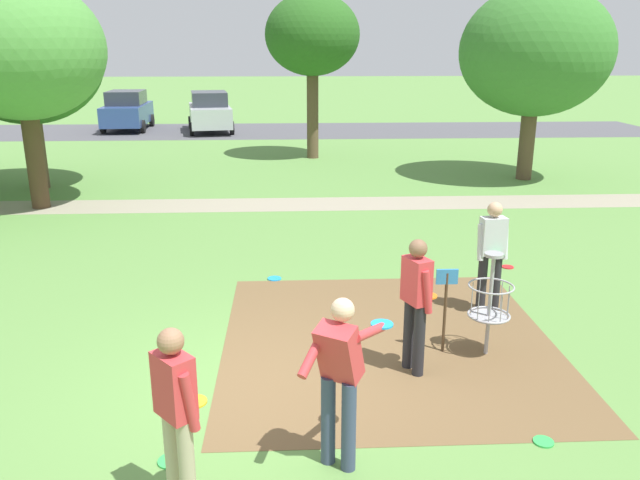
# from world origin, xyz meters

# --- Properties ---
(ground_plane) EXTENTS (160.00, 160.00, 0.00)m
(ground_plane) POSITION_xyz_m (0.00, 0.00, 0.00)
(ground_plane) COLOR #5B8942
(dirt_tee_pad) EXTENTS (4.47, 4.78, 0.01)m
(dirt_tee_pad) POSITION_xyz_m (1.72, 1.12, 0.00)
(dirt_tee_pad) COLOR brown
(dirt_tee_pad) RESTS_ON ground
(disc_golf_basket) EXTENTS (0.98, 0.58, 1.39)m
(disc_golf_basket) POSITION_xyz_m (2.88, 0.70, 0.75)
(disc_golf_basket) COLOR #9E9EA3
(disc_golf_basket) RESTS_ON ground
(player_foreground_watching) EXTENTS (0.45, 0.49, 1.71)m
(player_foreground_watching) POSITION_xyz_m (1.90, 0.29, 0.97)
(player_foreground_watching) COLOR #232328
(player_foreground_watching) RESTS_ON ground
(player_throwing) EXTENTS (0.96, 0.80, 1.71)m
(player_throwing) POSITION_xyz_m (0.84, -1.50, 0.99)
(player_throwing) COLOR #384260
(player_throwing) RESTS_ON ground
(player_waiting_left) EXTENTS (0.48, 0.42, 1.71)m
(player_waiting_left) POSITION_xyz_m (3.37, 2.06, 0.97)
(player_waiting_left) COLOR #232328
(player_waiting_left) RESTS_ON ground
(player_waiting_right) EXTENTS (0.45, 0.46, 1.71)m
(player_waiting_right) POSITION_xyz_m (-0.57, -2.02, 0.97)
(player_waiting_right) COLOR tan
(player_waiting_right) RESTS_ON ground
(frisbee_near_basket) EXTENTS (0.25, 0.25, 0.02)m
(frisbee_near_basket) POSITION_xyz_m (-0.79, -1.39, 0.01)
(frisbee_near_basket) COLOR green
(frisbee_near_basket) RESTS_ON ground
(frisbee_by_tee) EXTENTS (0.21, 0.21, 0.02)m
(frisbee_by_tee) POSITION_xyz_m (2.95, -1.26, 0.01)
(frisbee_by_tee) COLOR green
(frisbee_by_tee) RESTS_ON ground
(frisbee_mid_grass) EXTENTS (0.24, 0.24, 0.02)m
(frisbee_mid_grass) POSITION_xyz_m (0.11, 3.60, 0.01)
(frisbee_mid_grass) COLOR #1E93DB
(frisbee_mid_grass) RESTS_ON ground
(frisbee_far_left) EXTENTS (0.21, 0.21, 0.02)m
(frisbee_far_left) POSITION_xyz_m (4.36, 3.99, 0.01)
(frisbee_far_left) COLOR red
(frisbee_far_left) RESTS_ON ground
(tree_near_left) EXTENTS (4.06, 4.06, 5.25)m
(tree_near_left) POSITION_xyz_m (-6.64, 11.29, 3.51)
(tree_near_left) COLOR brown
(tree_near_left) RESTS_ON ground
(tree_mid_center) EXTENTS (4.33, 4.33, 5.56)m
(tree_mid_center) POSITION_xyz_m (7.51, 11.88, 3.71)
(tree_mid_center) COLOR brown
(tree_mid_center) RESTS_ON ground
(tree_mid_right) EXTENTS (3.25, 3.25, 5.63)m
(tree_mid_right) POSITION_xyz_m (1.25, 15.98, 4.20)
(tree_mid_right) COLOR brown
(tree_mid_right) RESTS_ON ground
(tree_far_left) EXTENTS (3.87, 3.87, 5.46)m
(tree_far_left) POSITION_xyz_m (-5.82, 9.00, 3.79)
(tree_far_left) COLOR #4C3823
(tree_far_left) RESTS_ON ground
(parking_lot_strip) EXTENTS (36.00, 6.00, 0.01)m
(parking_lot_strip) POSITION_xyz_m (0.00, 23.67, 0.00)
(parking_lot_strip) COLOR #4C4C51
(parking_lot_strip) RESTS_ON ground
(parked_car_leftmost) EXTENTS (2.13, 4.28, 1.84)m
(parked_car_leftmost) POSITION_xyz_m (-7.30, 24.36, 0.92)
(parked_car_leftmost) COLOR #2D4784
(parked_car_leftmost) RESTS_ON ground
(parked_car_center_left) EXTENTS (2.48, 4.44, 1.84)m
(parked_car_center_left) POSITION_xyz_m (-3.29, 23.54, 0.92)
(parked_car_center_left) COLOR #B2B7BC
(parked_car_center_left) RESTS_ON ground
(gravel_path) EXTENTS (40.00, 1.42, 0.00)m
(gravel_path) POSITION_xyz_m (0.00, 8.99, 0.00)
(gravel_path) COLOR gray
(gravel_path) RESTS_ON ground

